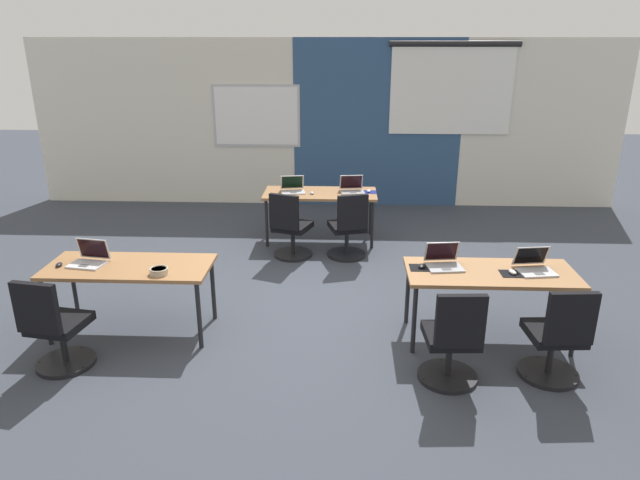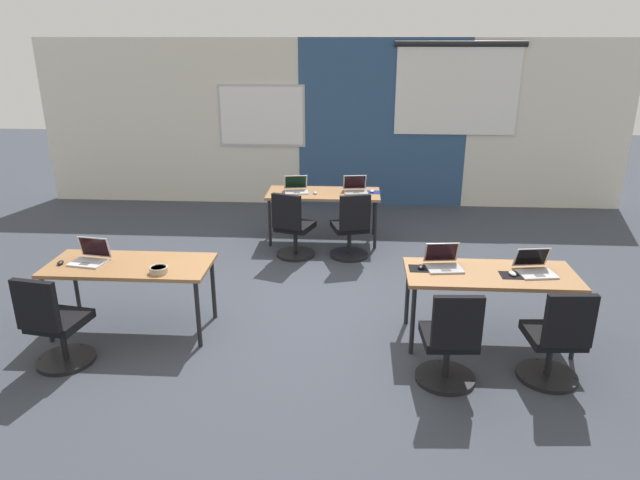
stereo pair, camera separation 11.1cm
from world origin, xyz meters
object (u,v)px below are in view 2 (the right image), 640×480
laptop_near_right_inner (443,263)px  mouse_near_right_inner (421,267)px  chair_near_left_end (55,329)px  chair_far_right (351,231)px  desk_far_center (324,196)px  laptop_far_left (296,189)px  laptop_far_right (355,189)px  chair_far_left (293,231)px  snack_bowl (159,269)px  mouse_far_left (315,193)px  desk_near_right (490,278)px  laptop_near_right_end (535,268)px  laptop_near_left_end (90,257)px  mouse_near_right_end (512,273)px  mouse_far_right (372,191)px  chair_near_right_inner (450,346)px  desk_near_left (130,269)px  chair_near_right_end (555,344)px  mouse_near_left_end (60,263)px

laptop_near_right_inner → mouse_near_right_inner: (-0.22, -0.04, -0.03)m
chair_near_left_end → laptop_near_right_inner: bearing=-157.7°
chair_far_right → desk_far_center: bearing=-75.5°
laptop_far_left → laptop_far_right: 0.84m
chair_far_left → snack_bowl: (-1.02, -2.30, 0.38)m
snack_bowl → mouse_near_right_inner: bearing=6.0°
mouse_far_left → chair_far_right: (0.52, -0.60, -0.36)m
desk_near_right → chair_near_left_end: chair_near_left_end is taller
chair_far_left → laptop_near_right_end: bearing=160.5°
desk_far_center → laptop_near_left_end: laptop_near_left_end is taller
mouse_far_left → chair_far_right: bearing=-49.1°
mouse_near_right_end → mouse_far_right: same height
mouse_far_right → chair_near_right_inner: bearing=-80.9°
mouse_near_right_inner → chair_near_left_end: chair_near_left_end is taller
desk_near_left → mouse_near_right_inner: size_ratio=15.22×
chair_near_left_end → laptop_far_right: size_ratio=2.52×
chair_near_left_end → laptop_far_left: bearing=-107.7°
chair_far_right → chair_near_left_end: bearing=31.5°
chair_near_right_end → chair_near_right_inner: bearing=1.5°
mouse_near_left_end → desk_far_center: bearing=49.8°
laptop_near_right_inner → mouse_near_right_end: 0.64m
chair_far_left → laptop_near_left_end: bearing=69.1°
laptop_far_left → snack_bowl: laptop_far_left is taller
desk_near_left → mouse_near_left_end: 0.67m
mouse_near_right_inner → chair_far_right: bearing=108.5°
laptop_near_right_inner → mouse_near_right_inner: bearing=-176.5°
chair_near_right_inner → mouse_far_right: (-0.58, 3.64, 0.36)m
chair_near_right_inner → laptop_far_left: size_ratio=2.43×
chair_near_right_end → laptop_far_right: (-1.72, 3.55, 0.39)m
laptop_near_right_end → laptop_near_left_end: 4.31m
chair_near_right_inner → laptop_far_left: 3.98m
mouse_far_left → chair_far_right: size_ratio=0.12×
laptop_far_left → snack_bowl: size_ratio=2.13×
mouse_near_right_inner → mouse_near_left_end: 3.51m
desk_near_left → mouse_near_right_end: (3.68, -0.06, 0.08)m
desk_far_center → mouse_far_left: 0.16m
laptop_far_left → chair_far_right: laptop_far_left is taller
laptop_near_right_inner → mouse_near_left_end: size_ratio=3.48×
chair_near_right_end → laptop_near_left_end: size_ratio=2.48×
laptop_near_right_end → mouse_near_left_end: 4.58m
desk_near_left → mouse_far_left: size_ratio=14.93×
laptop_near_right_inner → mouse_far_left: bearing=111.5°
desk_near_left → snack_bowl: 0.43m
desk_near_right → chair_near_right_end: chair_near_right_end is taller
laptop_far_left → laptop_far_right: size_ratio=1.04×
laptop_far_right → snack_bowl: laptop_far_right is taller
mouse_near_right_end → mouse_near_left_end: bearing=-180.0°
laptop_near_left_end → laptop_near_right_end: bearing=9.3°
chair_near_right_inner → laptop_near_left_end: bearing=-16.7°
laptop_near_right_end → mouse_near_right_end: size_ratio=3.34×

